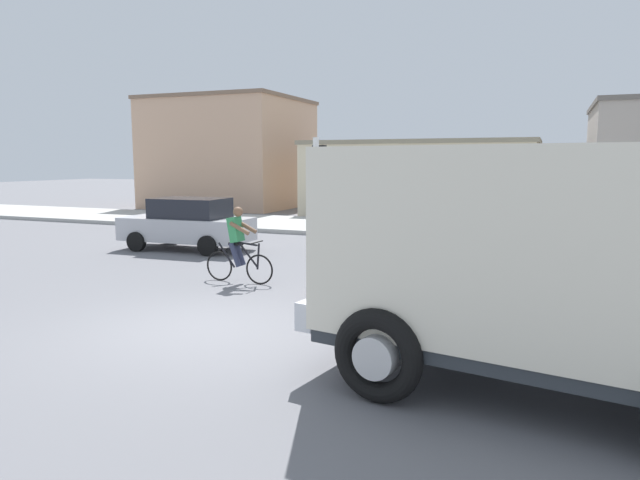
{
  "coord_description": "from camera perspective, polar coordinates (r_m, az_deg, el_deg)",
  "views": [
    {
      "loc": [
        5.29,
        -7.72,
        2.74
      ],
      "look_at": [
        1.16,
        2.5,
        1.2
      ],
      "focal_mm": 31.98,
      "sensor_mm": 36.0,
      "label": 1
    }
  ],
  "objects": [
    {
      "name": "building_mid_block",
      "position": [
        29.31,
        10.07,
        6.11
      ],
      "size": [
        11.16,
        6.19,
        3.71
      ],
      "color": "beige",
      "rests_on": "ground"
    },
    {
      "name": "cyclist",
      "position": [
        12.92,
        -8.19,
        -0.48
      ],
      "size": [
        1.73,
        0.5,
        1.72
      ],
      "color": "black",
      "rests_on": "ground"
    },
    {
      "name": "car_white_mid",
      "position": [
        17.94,
        7.86,
        1.73
      ],
      "size": [
        4.31,
        2.73,
        1.6
      ],
      "color": "white",
      "rests_on": "ground"
    },
    {
      "name": "sidewalk_far",
      "position": [
        22.48,
        8.26,
        1.08
      ],
      "size": [
        80.0,
        5.0,
        0.16
      ],
      "primitive_type": "cube",
      "color": "#ADADA8",
      "rests_on": "ground"
    },
    {
      "name": "building_corner_left",
      "position": [
        34.67,
        -8.98,
        8.57
      ],
      "size": [
        8.36,
        7.51,
        6.33
      ],
      "color": "tan",
      "rests_on": "ground"
    },
    {
      "name": "ground_plane",
      "position": [
        9.75,
        -12.02,
        -8.55
      ],
      "size": [
        120.0,
        120.0,
        0.0
      ],
      "primitive_type": "plane",
      "color": "slate"
    },
    {
      "name": "traffic_light_pole",
      "position": [
        11.59,
        -0.27,
        4.63
      ],
      "size": [
        0.24,
        0.43,
        3.2
      ],
      "color": "red",
      "rests_on": "ground"
    },
    {
      "name": "car_red_near",
      "position": [
        18.04,
        -13.09,
        1.63
      ],
      "size": [
        4.06,
        1.99,
        1.6
      ],
      "color": "#B7B7BC",
      "rests_on": "ground"
    },
    {
      "name": "truck_foreground",
      "position": [
        7.05,
        22.28,
        -1.4
      ],
      "size": [
        5.77,
        3.54,
        2.9
      ],
      "color": "silver",
      "rests_on": "ground"
    }
  ]
}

